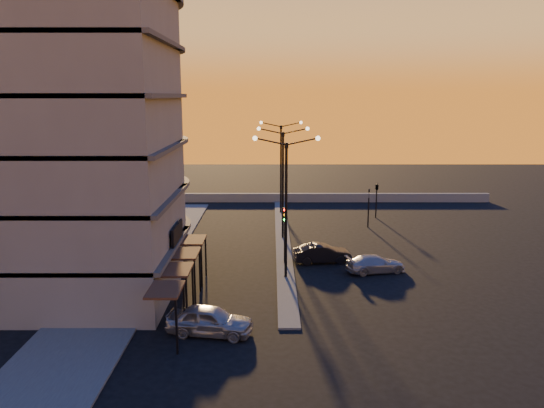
{
  "coord_description": "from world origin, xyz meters",
  "views": [
    {
      "loc": [
        -0.94,
        -33.76,
        12.01
      ],
      "look_at": [
        -0.91,
        6.85,
        3.68
      ],
      "focal_mm": 35.0,
      "sensor_mm": 36.0,
      "label": 1
    }
  ],
  "objects_px": {
    "traffic_light_main": "(285,226)",
    "car_wagon": "(375,264)",
    "car_sedan": "(322,253)",
    "streetlamp_mid": "(283,174)",
    "car_hatchback": "(210,320)"
  },
  "relations": [
    {
      "from": "streetlamp_mid",
      "to": "car_hatchback",
      "type": "xyz_separation_m",
      "value": [
        -4.1,
        -18.46,
        -4.84
      ]
    },
    {
      "from": "traffic_light_main",
      "to": "car_sedan",
      "type": "relative_size",
      "value": 1.01
    },
    {
      "from": "traffic_light_main",
      "to": "car_wagon",
      "type": "xyz_separation_m",
      "value": [
        6.25,
        -1.59,
        -2.29
      ]
    },
    {
      "from": "car_sedan",
      "to": "car_wagon",
      "type": "distance_m",
      "value": 4.11
    },
    {
      "from": "car_hatchback",
      "to": "car_sedan",
      "type": "bearing_deg",
      "value": -20.19
    },
    {
      "from": "streetlamp_mid",
      "to": "car_hatchback",
      "type": "distance_m",
      "value": 19.52
    },
    {
      "from": "car_hatchback",
      "to": "streetlamp_mid",
      "type": "bearing_deg",
      "value": -2.78
    },
    {
      "from": "traffic_light_main",
      "to": "car_wagon",
      "type": "distance_m",
      "value": 6.84
    },
    {
      "from": "streetlamp_mid",
      "to": "car_hatchback",
      "type": "height_order",
      "value": "streetlamp_mid"
    },
    {
      "from": "traffic_light_main",
      "to": "car_sedan",
      "type": "xyz_separation_m",
      "value": [
        2.76,
        0.58,
        -2.2
      ]
    },
    {
      "from": "car_hatchback",
      "to": "car_wagon",
      "type": "distance_m",
      "value": 14.21
    },
    {
      "from": "traffic_light_main",
      "to": "car_wagon",
      "type": "height_order",
      "value": "traffic_light_main"
    },
    {
      "from": "car_sedan",
      "to": "traffic_light_main",
      "type": "bearing_deg",
      "value": 94.81
    },
    {
      "from": "car_hatchback",
      "to": "car_wagon",
      "type": "height_order",
      "value": "car_hatchback"
    },
    {
      "from": "traffic_light_main",
      "to": "streetlamp_mid",
      "type": "bearing_deg",
      "value": 90.0
    }
  ]
}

